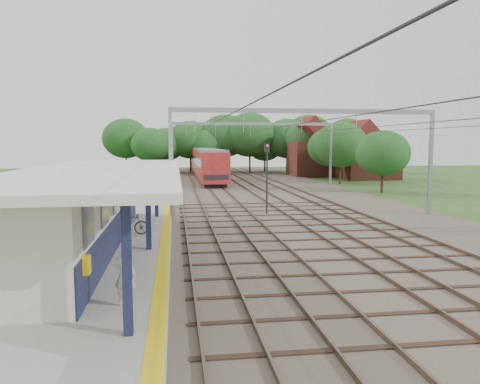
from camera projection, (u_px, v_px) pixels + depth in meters
ground at (328, 296)px, 14.83m from camera, size 160.00×160.00×0.00m
ballast_bed at (267, 193)px, 44.92m from camera, size 18.00×90.00×0.10m
platform at (129, 222)px, 27.56m from camera, size 5.00×52.00×0.35m
yellow_stripe at (167, 219)px, 27.85m from camera, size 0.45×52.00×0.01m
station_building at (80, 208)px, 20.28m from camera, size 3.41×18.00×3.40m
canopy at (101, 172)px, 19.28m from camera, size 6.40×20.00×3.44m
rail_tracks at (241, 192)px, 44.56m from camera, size 11.80×88.00×0.15m
catenary_system at (271, 135)px, 39.62m from camera, size 17.22×88.00×7.00m
tree_band at (231, 142)px, 71.10m from camera, size 31.72×30.88×8.82m
house_near at (368, 157)px, 62.71m from camera, size 7.00×6.12×7.89m
house_far at (319, 154)px, 67.91m from camera, size 8.00×6.12×8.66m
person at (125, 275)px, 12.89m from camera, size 0.74×0.61×1.74m
bicycle at (130, 224)px, 22.85m from camera, size 1.85×0.69×1.09m
train at (205, 161)px, 67.00m from camera, size 3.04×37.84×3.98m
signal_post at (267, 168)px, 31.21m from camera, size 0.33×0.28×4.83m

